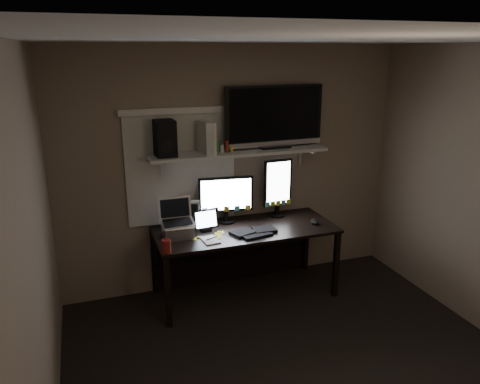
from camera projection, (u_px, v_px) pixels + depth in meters
name	position (u px, v px, depth m)	size (l,w,h in m)	color
floor	(308.00, 381.00, 3.59)	(3.60, 3.60, 0.00)	black
ceiling	(325.00, 39.00, 2.86)	(3.60, 3.60, 0.00)	silver
back_wall	(233.00, 169.00, 4.85)	(3.60, 3.60, 0.00)	#766455
left_wall	(33.00, 268.00, 2.66)	(3.60, 3.60, 0.00)	#766455
window_blinds	(181.00, 169.00, 4.65)	(1.10, 0.02, 1.10)	silver
desk	(241.00, 240.00, 4.83)	(1.80, 0.75, 0.73)	black
wall_shelf	(239.00, 152.00, 4.63)	(1.80, 0.35, 0.03)	#B7B6B1
monitor_landscape	(226.00, 199.00, 4.77)	(0.56, 0.06, 0.49)	black
monitor_portrait	(278.00, 188.00, 4.93)	(0.31, 0.06, 0.63)	black
keyboard	(254.00, 231.00, 4.55)	(0.45, 0.18, 0.03)	black
mouse	(315.00, 222.00, 4.78)	(0.08, 0.12, 0.04)	black
notepad	(210.00, 240.00, 4.36)	(0.14, 0.20, 0.01)	white
tablet	(206.00, 220.00, 4.58)	(0.25, 0.10, 0.22)	black
file_sorter	(188.00, 214.00, 4.71)	(0.20, 0.09, 0.25)	black
laptop	(177.00, 219.00, 4.40)	(0.32, 0.26, 0.35)	silver
cup	(166.00, 246.00, 4.09)	(0.08, 0.08, 0.12)	maroon
sticky_notes	(210.00, 237.00, 4.44)	(0.29, 0.21, 0.00)	gold
tv	(274.00, 117.00, 4.69)	(1.04, 0.19, 0.63)	black
game_console	(206.00, 138.00, 4.45)	(0.08, 0.26, 0.31)	beige
speaker	(165.00, 138.00, 4.35)	(0.18, 0.23, 0.34)	black
bottles	(219.00, 146.00, 4.51)	(0.20, 0.05, 0.13)	#A50F0C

